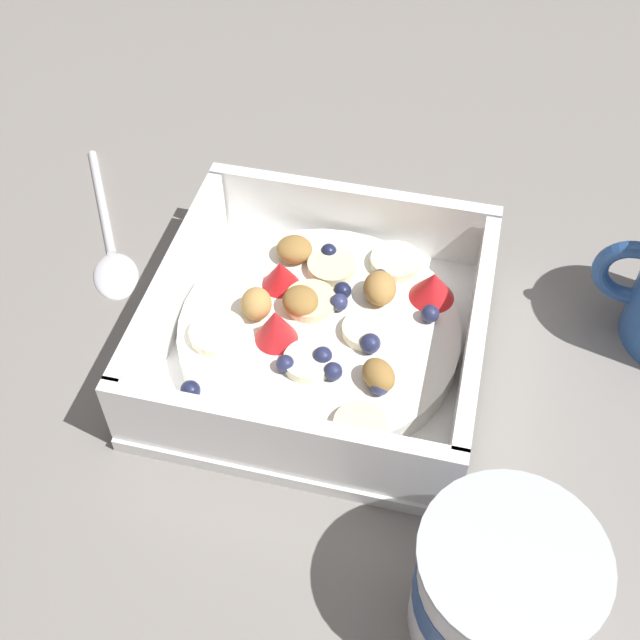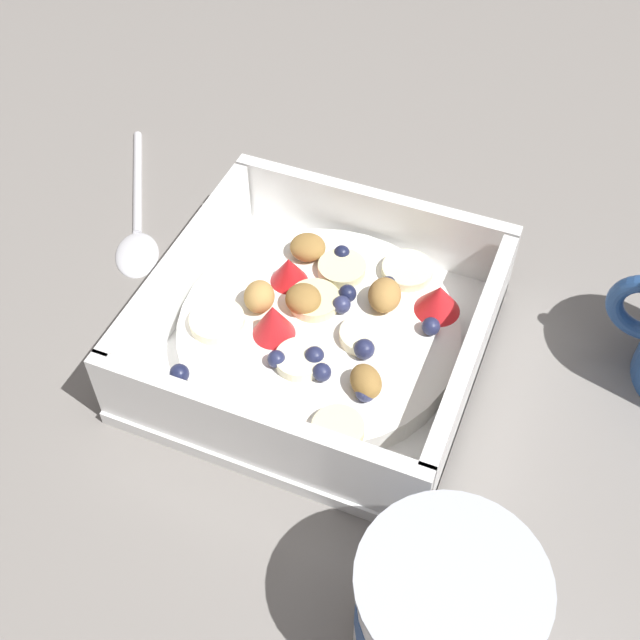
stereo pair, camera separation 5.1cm
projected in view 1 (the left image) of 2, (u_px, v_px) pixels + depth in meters
ground_plane at (332, 355)px, 0.53m from camera, size 2.40×2.40×0.00m
fruit_bowl at (321, 330)px, 0.52m from camera, size 0.21×0.21×0.06m
spoon at (110, 247)px, 0.59m from camera, size 0.10×0.16×0.01m
yogurt_cup at (501, 591)px, 0.39m from camera, size 0.09×0.09×0.08m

